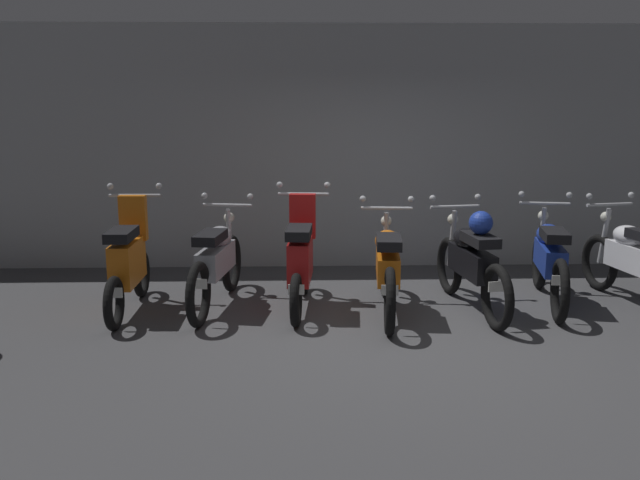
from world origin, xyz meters
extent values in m
plane|color=#424244|center=(0.00, 0.00, 0.00)|extent=(80.00, 80.00, 0.00)
cube|color=#9EA0A3|center=(0.00, 2.85, 1.54)|extent=(16.00, 0.30, 3.09)
torus|color=black|center=(-2.66, 1.34, 0.27)|extent=(0.10, 0.53, 0.53)
torus|color=black|center=(-2.67, 0.19, 0.27)|extent=(0.10, 0.53, 0.53)
cube|color=orange|center=(-2.67, 0.77, 0.54)|extent=(0.23, 0.74, 0.44)
cube|color=orange|center=(-2.66, 1.11, 0.94)|extent=(0.28, 0.12, 0.48)
cube|color=black|center=(-2.67, 0.61, 0.85)|extent=(0.25, 0.52, 0.10)
cylinder|color=#B7BABF|center=(-2.66, 1.25, 1.16)|extent=(0.56, 0.04, 0.04)
sphere|color=#B7BABF|center=(-2.92, 1.25, 1.26)|extent=(0.07, 0.07, 0.07)
sphere|color=#B7BABF|center=(-2.40, 1.25, 1.26)|extent=(0.07, 0.07, 0.07)
cylinder|color=#B7BABF|center=(-2.66, 1.30, 0.69)|extent=(0.06, 0.15, 0.85)
sphere|color=silver|center=(-2.66, 1.30, 1.01)|extent=(0.12, 0.12, 0.12)
cube|color=white|center=(-2.67, 0.22, 0.36)|extent=(0.16, 0.01, 0.10)
torus|color=black|center=(-1.68, 1.55, 0.33)|extent=(0.19, 0.66, 0.65)
torus|color=black|center=(-1.88, 0.27, 0.33)|extent=(0.19, 0.66, 0.65)
cube|color=#9EA0A8|center=(-1.78, 0.91, 0.52)|extent=(0.35, 0.86, 0.28)
ellipsoid|color=#9EA0A8|center=(-1.75, 1.07, 0.73)|extent=(0.32, 0.47, 0.22)
cube|color=black|center=(-1.81, 0.73, 0.80)|extent=(0.32, 0.55, 0.10)
cylinder|color=#B7BABF|center=(-1.69, 1.45, 1.02)|extent=(0.56, 0.12, 0.04)
sphere|color=#B7BABF|center=(-1.95, 1.49, 1.12)|extent=(0.07, 0.07, 0.07)
sphere|color=#B7BABF|center=(-1.44, 1.41, 1.12)|extent=(0.07, 0.07, 0.07)
cylinder|color=#B7BABF|center=(-1.69, 1.50, 0.65)|extent=(0.08, 0.17, 0.65)
sphere|color=silver|center=(-1.69, 1.50, 0.87)|extent=(0.12, 0.12, 0.12)
cube|color=white|center=(-1.87, 0.29, 0.43)|extent=(0.16, 0.04, 0.10)
torus|color=black|center=(-0.84, 1.40, 0.27)|extent=(0.13, 0.54, 0.53)
torus|color=black|center=(-0.94, 0.25, 0.27)|extent=(0.13, 0.54, 0.53)
cube|color=red|center=(-0.89, 0.82, 0.54)|extent=(0.28, 0.75, 0.44)
cube|color=red|center=(-0.86, 1.17, 0.94)|extent=(0.29, 0.14, 0.48)
cube|color=black|center=(-0.90, 0.66, 0.85)|extent=(0.28, 0.54, 0.10)
cylinder|color=#B7BABF|center=(-0.85, 1.31, 1.16)|extent=(0.56, 0.08, 0.04)
sphere|color=#B7BABF|center=(-1.11, 1.33, 1.26)|extent=(0.07, 0.07, 0.07)
sphere|color=#B7BABF|center=(-0.59, 1.28, 1.26)|extent=(0.07, 0.07, 0.07)
cylinder|color=#B7BABF|center=(-0.85, 1.35, 0.69)|extent=(0.07, 0.15, 0.85)
sphere|color=silver|center=(-0.85, 1.35, 1.01)|extent=(0.12, 0.12, 0.12)
cube|color=white|center=(-0.93, 0.27, 0.36)|extent=(0.16, 0.03, 0.10)
torus|color=black|center=(0.06, 1.28, 0.33)|extent=(0.15, 0.66, 0.65)
torus|color=black|center=(-0.06, -0.02, 0.33)|extent=(0.15, 0.66, 0.65)
cube|color=orange|center=(0.00, 0.63, 0.52)|extent=(0.29, 0.85, 0.28)
ellipsoid|color=orange|center=(0.01, 0.79, 0.73)|extent=(0.30, 0.46, 0.22)
cube|color=black|center=(-0.02, 0.45, 0.80)|extent=(0.29, 0.54, 0.10)
cylinder|color=#B7BABF|center=(0.05, 1.18, 1.02)|extent=(0.56, 0.09, 0.04)
sphere|color=#B7BABF|center=(-0.21, 1.20, 1.12)|extent=(0.07, 0.07, 0.07)
sphere|color=#B7BABF|center=(0.31, 1.15, 1.12)|extent=(0.07, 0.07, 0.07)
cylinder|color=#B7BABF|center=(0.05, 1.23, 0.65)|extent=(0.07, 0.16, 0.65)
sphere|color=silver|center=(0.05, 1.23, 0.87)|extent=(0.12, 0.12, 0.12)
cube|color=white|center=(-0.06, 0.01, 0.43)|extent=(0.16, 0.03, 0.10)
torus|color=black|center=(0.80, 1.36, 0.33)|extent=(0.18, 0.66, 0.65)
torus|color=black|center=(0.98, 0.08, 0.33)|extent=(0.18, 0.66, 0.65)
cube|color=black|center=(0.89, 0.72, 0.52)|extent=(0.33, 0.85, 0.28)
ellipsoid|color=black|center=(0.87, 0.87, 0.73)|extent=(0.32, 0.47, 0.22)
cube|color=black|center=(0.91, 0.54, 0.80)|extent=(0.31, 0.55, 0.10)
cylinder|color=#B7BABF|center=(0.81, 1.26, 1.02)|extent=(0.56, 0.11, 0.04)
sphere|color=#B7BABF|center=(0.56, 1.22, 1.12)|extent=(0.07, 0.07, 0.07)
sphere|color=#B7BABF|center=(1.07, 1.30, 1.12)|extent=(0.07, 0.07, 0.07)
cylinder|color=#B7BABF|center=(0.81, 1.31, 0.65)|extent=(0.08, 0.17, 0.65)
sphere|color=silver|center=(0.81, 1.31, 0.87)|extent=(0.12, 0.12, 0.12)
cube|color=white|center=(0.98, 0.10, 0.43)|extent=(0.16, 0.03, 0.10)
sphere|color=#1E389E|center=(0.91, 0.54, 0.97)|extent=(0.24, 0.24, 0.24)
torus|color=black|center=(1.90, 1.56, 0.33)|extent=(0.21, 0.66, 0.65)
torus|color=black|center=(1.66, 0.28, 0.33)|extent=(0.21, 0.66, 0.65)
cube|color=#1E389E|center=(1.78, 0.92, 0.52)|extent=(0.37, 0.86, 0.28)
ellipsoid|color=#1E389E|center=(1.81, 1.07, 0.73)|extent=(0.34, 0.48, 0.22)
cube|color=black|center=(1.75, 0.74, 0.80)|extent=(0.33, 0.55, 0.10)
cylinder|color=#B7BABF|center=(1.88, 1.45, 1.02)|extent=(0.56, 0.14, 0.04)
sphere|color=#B7BABF|center=(1.62, 1.50, 1.12)|extent=(0.07, 0.07, 0.07)
sphere|color=#B7BABF|center=(2.13, 1.41, 1.12)|extent=(0.07, 0.07, 0.07)
cylinder|color=#B7BABF|center=(1.89, 1.51, 0.65)|extent=(0.08, 0.17, 0.65)
sphere|color=silver|center=(1.89, 1.51, 0.87)|extent=(0.12, 0.12, 0.12)
cube|color=white|center=(1.67, 0.30, 0.43)|extent=(0.16, 0.04, 0.10)
torus|color=black|center=(2.56, 1.46, 0.33)|extent=(0.20, 0.66, 0.65)
cube|color=silver|center=(2.67, 0.82, 0.52)|extent=(0.36, 0.86, 0.28)
ellipsoid|color=silver|center=(2.64, 0.97, 0.73)|extent=(0.33, 0.48, 0.22)
cylinder|color=#B7BABF|center=(2.58, 1.35, 1.02)|extent=(0.56, 0.13, 0.04)
sphere|color=#B7BABF|center=(2.32, 1.31, 1.12)|extent=(0.07, 0.07, 0.07)
sphere|color=#B7BABF|center=(2.83, 1.40, 1.12)|extent=(0.07, 0.07, 0.07)
cylinder|color=#B7BABF|center=(2.57, 1.41, 0.65)|extent=(0.08, 0.17, 0.65)
sphere|color=silver|center=(2.57, 1.41, 0.87)|extent=(0.12, 0.12, 0.12)
camera|label=1|loc=(-0.91, -6.32, 2.22)|focal=39.54mm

